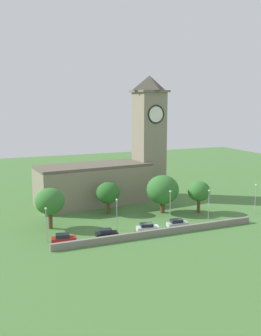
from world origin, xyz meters
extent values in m
plane|color=#477538|center=(0.00, 15.00, 0.00)|extent=(200.00, 200.00, 0.00)
cube|color=gray|center=(-4.60, 24.20, 4.67)|extent=(29.24, 13.64, 9.34)
cube|color=#5C5547|center=(-4.60, 24.20, 9.69)|extent=(29.17, 12.73, 0.70)
cube|color=gray|center=(11.27, 25.52, 13.94)|extent=(7.43, 7.43, 27.88)
cube|color=#675F4F|center=(11.27, 25.52, 28.13)|extent=(8.62, 8.62, 0.50)
pyramid|color=#484338|center=(11.27, 25.52, 30.28)|extent=(7.80, 7.80, 3.79)
cylinder|color=white|center=(11.56, 22.04, 22.31)|extent=(4.40, 0.49, 4.40)
torus|color=black|center=(11.56, 22.04, 22.31)|extent=(4.82, 0.79, 4.80)
cylinder|color=white|center=(14.76, 25.81, 22.31)|extent=(0.49, 4.40, 4.40)
torus|color=black|center=(14.76, 25.81, 22.31)|extent=(0.79, 4.82, 4.80)
cube|color=gray|center=(0.00, -3.62, 0.65)|extent=(42.14, 0.70, 1.29)
cube|color=red|center=(-18.01, -0.82, 0.75)|extent=(4.73, 2.65, 0.83)
cube|color=#1E232B|center=(-18.23, -0.78, 1.50)|extent=(2.76, 2.05, 0.66)
cylinder|color=black|center=(-16.35, -0.23, 0.33)|extent=(0.72, 0.45, 0.67)
cylinder|color=black|center=(-16.70, -2.01, 0.33)|extent=(0.72, 0.45, 0.67)
cylinder|color=black|center=(-19.32, 0.36, 0.33)|extent=(0.72, 0.45, 0.67)
cylinder|color=black|center=(-19.68, -1.41, 0.33)|extent=(0.72, 0.45, 0.67)
cube|color=black|center=(-9.87, -1.01, 0.72)|extent=(4.36, 2.36, 0.80)
cube|color=#1E232B|center=(-10.07, -0.99, 1.44)|extent=(2.51, 1.92, 0.63)
cylinder|color=black|center=(-8.35, -0.25, 0.32)|extent=(0.68, 0.41, 0.64)
cylinder|color=black|center=(-8.57, -2.12, 0.32)|extent=(0.68, 0.41, 0.64)
cylinder|color=black|center=(-11.16, 0.09, 0.32)|extent=(0.68, 0.41, 0.64)
cylinder|color=black|center=(-11.39, -1.78, 0.32)|extent=(0.68, 0.41, 0.64)
cube|color=silver|center=(-1.30, -0.95, 0.75)|extent=(4.66, 2.71, 0.84)
cube|color=#1E232B|center=(-1.51, -0.91, 1.50)|extent=(2.73, 2.12, 0.66)
cylinder|color=black|center=(0.35, -0.30, 0.33)|extent=(0.72, 0.47, 0.67)
cylinder|color=black|center=(-0.02, -2.18, 0.33)|extent=(0.72, 0.47, 0.67)
cylinder|color=black|center=(-2.58, 0.27, 0.33)|extent=(0.72, 0.47, 0.67)
cylinder|color=black|center=(-2.94, -1.61, 0.33)|extent=(0.72, 0.47, 0.67)
cube|color=silver|center=(5.43, -0.89, 0.75)|extent=(4.45, 2.15, 0.83)
cube|color=#1E232B|center=(5.22, -0.87, 1.50)|extent=(2.54, 1.77, 0.66)
cylinder|color=black|center=(6.97, -0.15, 0.33)|extent=(0.69, 0.38, 0.67)
cylinder|color=black|center=(6.81, -1.91, 0.33)|extent=(0.69, 0.38, 0.67)
cylinder|color=black|center=(4.06, 0.12, 0.33)|extent=(0.69, 0.38, 0.67)
cylinder|color=black|center=(3.90, -1.63, 0.33)|extent=(0.69, 0.38, 0.67)
cylinder|color=#9EA0A5|center=(-20.76, 1.06, 3.08)|extent=(0.14, 0.14, 6.17)
sphere|color=#F4EFCC|center=(-20.76, 1.06, 6.39)|extent=(0.44, 0.44, 0.44)
cylinder|color=#9EA0A5|center=(-6.55, 2.35, 3.04)|extent=(0.14, 0.14, 6.08)
sphere|color=#F4EFCC|center=(-6.55, 2.35, 6.30)|extent=(0.44, 0.44, 0.44)
cylinder|color=#9EA0A5|center=(5.46, 2.36, 3.35)|extent=(0.14, 0.14, 6.70)
sphere|color=#F4EFCC|center=(5.46, 2.36, 6.92)|extent=(0.44, 0.44, 0.44)
cylinder|color=#9EA0A5|center=(14.63, 1.69, 3.12)|extent=(0.14, 0.14, 6.23)
sphere|color=#F4EFCC|center=(14.63, 1.69, 6.45)|extent=(0.44, 0.44, 0.44)
cylinder|color=#9EA0A5|center=(27.35, 1.73, 3.21)|extent=(0.14, 0.14, 6.43)
sphere|color=#F4EFCC|center=(27.35, 1.73, 6.65)|extent=(0.44, 0.44, 0.44)
cylinder|color=brown|center=(-18.64, 8.56, 1.74)|extent=(0.84, 0.84, 3.48)
ellipsoid|color=#33702D|center=(-18.64, 8.56, 5.72)|extent=(5.97, 5.97, 5.37)
cylinder|color=brown|center=(15.36, 6.87, 1.59)|extent=(0.73, 0.73, 3.18)
ellipsoid|color=#33702D|center=(15.36, 6.87, 5.13)|extent=(5.20, 5.20, 4.68)
cylinder|color=brown|center=(7.59, 10.02, 1.37)|extent=(1.04, 1.04, 2.75)
ellipsoid|color=#33702D|center=(7.59, 10.02, 5.53)|extent=(7.42, 7.42, 6.68)
cylinder|color=brown|center=(-4.33, 14.03, 1.46)|extent=(0.76, 0.76, 2.92)
ellipsoid|color=#286023|center=(-4.33, 14.03, 4.95)|extent=(5.43, 5.43, 4.89)
camera|label=1|loc=(-32.32, -67.39, 25.52)|focal=41.32mm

